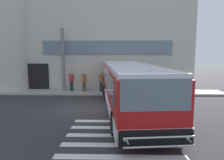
{
  "coord_description": "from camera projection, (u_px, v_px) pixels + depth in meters",
  "views": [
    {
      "loc": [
        1.89,
        -12.46,
        3.39
      ],
      "look_at": [
        1.53,
        1.86,
        1.5
      ],
      "focal_mm": 33.74,
      "sensor_mm": 36.0,
      "label": 1
    }
  ],
  "objects": [
    {
      "name": "bus_main_foreground",
      "position": [
        128.0,
        87.0,
        12.44
      ],
      "size": [
        3.77,
        12.12,
        2.7
      ],
      "color": "red",
      "rests_on": "ground"
    },
    {
      "name": "terminal_building",
      "position": [
        95.0,
        43.0,
        23.72
      ],
      "size": [
        19.04,
        13.8,
        8.78
      ],
      "color": "beige",
      "rests_on": "ground"
    },
    {
      "name": "passenger_near_column",
      "position": [
        71.0,
        80.0,
        17.57
      ],
      "size": [
        0.49,
        0.4,
        1.68
      ],
      "color": "#1E2338",
      "rests_on": "boarding_curb"
    },
    {
      "name": "boarding_curb",
      "position": [
        95.0,
        92.0,
        17.59
      ],
      "size": [
        21.24,
        2.0,
        0.15
      ],
      "primitive_type": "cube",
      "color": "#9E9B93",
      "rests_on": "ground"
    },
    {
      "name": "passenger_at_curb_edge",
      "position": [
        101.0,
        80.0,
        17.37
      ],
      "size": [
        0.5,
        0.52,
        1.68
      ],
      "color": "#1E2338",
      "rests_on": "boarding_curb"
    },
    {
      "name": "passenger_by_doorway",
      "position": [
        84.0,
        80.0,
        17.43
      ],
      "size": [
        0.47,
        0.41,
        1.68
      ],
      "color": "#4C4233",
      "rests_on": "boarding_curb"
    },
    {
      "name": "entry_support_column",
      "position": [
        63.0,
        60.0,
        17.9
      ],
      "size": [
        0.28,
        0.28,
        5.25
      ],
      "primitive_type": "cylinder",
      "color": "slate",
      "rests_on": "boarding_curb"
    },
    {
      "name": "ground_plane",
      "position": [
        86.0,
        108.0,
        12.84
      ],
      "size": [
        80.0,
        90.0,
        0.02
      ],
      "primitive_type": "cube",
      "color": "#2B2B2D",
      "rests_on": "ground"
    },
    {
      "name": "bay_paint_stripes",
      "position": [
        120.0,
        135.0,
        8.62
      ],
      "size": [
        4.4,
        3.96,
        0.01
      ],
      "color": "silver",
      "rests_on": "ground"
    }
  ]
}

